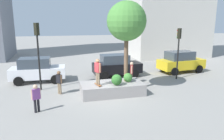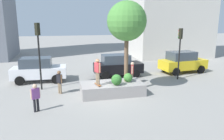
{
  "view_description": "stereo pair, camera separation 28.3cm",
  "coord_description": "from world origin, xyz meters",
  "px_view_note": "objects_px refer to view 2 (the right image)",
  "views": [
    {
      "loc": [
        -2.95,
        -13.42,
        4.92
      ],
      "look_at": [
        0.55,
        0.32,
        1.68
      ],
      "focal_mm": 35.02,
      "sensor_mm": 36.0,
      "label": 1
    },
    {
      "loc": [
        -2.67,
        -13.48,
        4.92
      ],
      "look_at": [
        0.55,
        0.32,
        1.68
      ],
      "focal_mm": 35.02,
      "sensor_mm": 36.0,
      "label": 2
    }
  ],
  "objects_px": {
    "sedan_parked": "(117,65)",
    "pedestrian_crossing": "(132,71)",
    "skateboarder": "(98,70)",
    "skateboard": "(98,84)",
    "taxi_cab": "(182,62)",
    "bystander_watching": "(59,80)",
    "traffic_light_corner": "(180,45)",
    "plaza_tree": "(127,22)",
    "police_car": "(38,69)",
    "passerby_with_bag": "(36,96)",
    "planter_ledge": "(112,89)",
    "traffic_light_median": "(38,45)"
  },
  "relations": [
    {
      "from": "planter_ledge",
      "to": "plaza_tree",
      "type": "height_order",
      "value": "plaza_tree"
    },
    {
      "from": "traffic_light_corner",
      "to": "planter_ledge",
      "type": "bearing_deg",
      "value": -158.64
    },
    {
      "from": "sedan_parked",
      "to": "pedestrian_crossing",
      "type": "relative_size",
      "value": 2.45
    },
    {
      "from": "skateboard",
      "to": "taxi_cab",
      "type": "relative_size",
      "value": 0.18
    },
    {
      "from": "plaza_tree",
      "to": "traffic_light_corner",
      "type": "xyz_separation_m",
      "value": [
        5.27,
        2.21,
        -1.9
      ]
    },
    {
      "from": "plaza_tree",
      "to": "passerby_with_bag",
      "type": "relative_size",
      "value": 3.42
    },
    {
      "from": "police_car",
      "to": "traffic_light_corner",
      "type": "distance_m",
      "value": 11.78
    },
    {
      "from": "plaza_tree",
      "to": "skateboard",
      "type": "height_order",
      "value": "plaza_tree"
    },
    {
      "from": "passerby_with_bag",
      "to": "traffic_light_median",
      "type": "bearing_deg",
      "value": 90.67
    },
    {
      "from": "planter_ledge",
      "to": "taxi_cab",
      "type": "xyz_separation_m",
      "value": [
        7.99,
        4.62,
        0.65
      ]
    },
    {
      "from": "police_car",
      "to": "sedan_parked",
      "type": "distance_m",
      "value": 6.7
    },
    {
      "from": "police_car",
      "to": "traffic_light_corner",
      "type": "bearing_deg",
      "value": -9.68
    },
    {
      "from": "plaza_tree",
      "to": "skateboard",
      "type": "distance_m",
      "value": 4.55
    },
    {
      "from": "traffic_light_corner",
      "to": "police_car",
      "type": "bearing_deg",
      "value": 170.32
    },
    {
      "from": "skateboarder",
      "to": "skateboard",
      "type": "bearing_deg",
      "value": -1.4
    },
    {
      "from": "plaza_tree",
      "to": "sedan_parked",
      "type": "relative_size",
      "value": 1.26
    },
    {
      "from": "skateboarder",
      "to": "sedan_parked",
      "type": "height_order",
      "value": "skateboarder"
    },
    {
      "from": "traffic_light_corner",
      "to": "pedestrian_crossing",
      "type": "height_order",
      "value": "traffic_light_corner"
    },
    {
      "from": "taxi_cab",
      "to": "traffic_light_corner",
      "type": "bearing_deg",
      "value": -127.73
    },
    {
      "from": "skateboarder",
      "to": "pedestrian_crossing",
      "type": "height_order",
      "value": "skateboarder"
    },
    {
      "from": "police_car",
      "to": "pedestrian_crossing",
      "type": "height_order",
      "value": "police_car"
    },
    {
      "from": "police_car",
      "to": "bystander_watching",
      "type": "xyz_separation_m",
      "value": [
        1.67,
        -3.52,
        -0.08
      ]
    },
    {
      "from": "skateboarder",
      "to": "sedan_parked",
      "type": "relative_size",
      "value": 0.4
    },
    {
      "from": "police_car",
      "to": "skateboard",
      "type": "bearing_deg",
      "value": -49.21
    },
    {
      "from": "planter_ledge",
      "to": "passerby_with_bag",
      "type": "height_order",
      "value": "passerby_with_bag"
    },
    {
      "from": "sedan_parked",
      "to": "passerby_with_bag",
      "type": "height_order",
      "value": "sedan_parked"
    },
    {
      "from": "sedan_parked",
      "to": "traffic_light_median",
      "type": "xyz_separation_m",
      "value": [
        -6.34,
        -2.46,
        2.23
      ]
    },
    {
      "from": "pedestrian_crossing",
      "to": "passerby_with_bag",
      "type": "distance_m",
      "value": 7.92
    },
    {
      "from": "skateboarder",
      "to": "traffic_light_corner",
      "type": "xyz_separation_m",
      "value": [
        7.36,
        2.79,
        1.1
      ]
    },
    {
      "from": "sedan_parked",
      "to": "bystander_watching",
      "type": "height_order",
      "value": "sedan_parked"
    },
    {
      "from": "taxi_cab",
      "to": "bystander_watching",
      "type": "bearing_deg",
      "value": -162.04
    },
    {
      "from": "traffic_light_corner",
      "to": "plaza_tree",
      "type": "bearing_deg",
      "value": -157.27
    },
    {
      "from": "police_car",
      "to": "traffic_light_median",
      "type": "height_order",
      "value": "traffic_light_median"
    },
    {
      "from": "pedestrian_crossing",
      "to": "bystander_watching",
      "type": "xyz_separation_m",
      "value": [
        -5.58,
        -1.18,
        -0.08
      ]
    },
    {
      "from": "police_car",
      "to": "traffic_light_median",
      "type": "xyz_separation_m",
      "value": [
        0.36,
        -2.27,
        2.22
      ]
    },
    {
      "from": "sedan_parked",
      "to": "skateboarder",
      "type": "bearing_deg",
      "value": -117.79
    },
    {
      "from": "police_car",
      "to": "pedestrian_crossing",
      "type": "bearing_deg",
      "value": -17.94
    },
    {
      "from": "skateboard",
      "to": "passerby_with_bag",
      "type": "bearing_deg",
      "value": -156.63
    },
    {
      "from": "taxi_cab",
      "to": "skateboarder",
      "type": "bearing_deg",
      "value": -151.31
    },
    {
      "from": "skateboarder",
      "to": "plaza_tree",
      "type": "bearing_deg",
      "value": 15.65
    },
    {
      "from": "planter_ledge",
      "to": "skateboard",
      "type": "height_order",
      "value": "skateboard"
    },
    {
      "from": "pedestrian_crossing",
      "to": "planter_ledge",
      "type": "bearing_deg",
      "value": -135.54
    },
    {
      "from": "skateboard",
      "to": "skateboarder",
      "type": "height_order",
      "value": "skateboarder"
    },
    {
      "from": "police_car",
      "to": "taxi_cab",
      "type": "distance_m",
      "value": 13.12
    },
    {
      "from": "planter_ledge",
      "to": "skateboard",
      "type": "distance_m",
      "value": 1.16
    },
    {
      "from": "skateboard",
      "to": "taxi_cab",
      "type": "distance_m",
      "value": 10.28
    },
    {
      "from": "planter_ledge",
      "to": "plaza_tree",
      "type": "bearing_deg",
      "value": 14.21
    },
    {
      "from": "skateboard",
      "to": "taxi_cab",
      "type": "bearing_deg",
      "value": 28.69
    },
    {
      "from": "taxi_cab",
      "to": "passerby_with_bag",
      "type": "relative_size",
      "value": 2.91
    },
    {
      "from": "police_car",
      "to": "traffic_light_corner",
      "type": "xyz_separation_m",
      "value": [
        11.46,
        -1.96,
        1.92
      ]
    }
  ]
}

